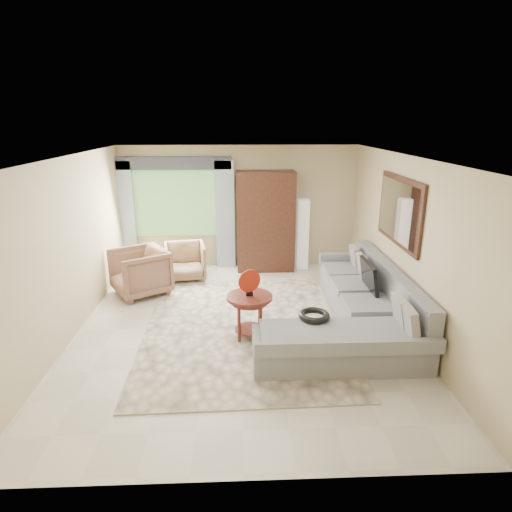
{
  "coord_description": "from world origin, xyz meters",
  "views": [
    {
      "loc": [
        -0.02,
        -6.04,
        3.1
      ],
      "look_at": [
        0.25,
        0.35,
        1.05
      ],
      "focal_mm": 30.0,
      "sensor_mm": 36.0,
      "label": 1
    }
  ],
  "objects_px": {
    "armchair_left": "(140,272)",
    "tv_screen": "(369,276)",
    "potted_plant": "(132,259)",
    "armchair_right": "(185,261)",
    "coffee_table": "(250,316)",
    "armoire": "(266,221)",
    "sectional_sofa": "(358,313)",
    "floor_lamp": "(302,234)"
  },
  "relations": [
    {
      "from": "sectional_sofa",
      "to": "tv_screen",
      "type": "height_order",
      "value": "tv_screen"
    },
    {
      "from": "tv_screen",
      "to": "armchair_right",
      "type": "relative_size",
      "value": 0.92
    },
    {
      "from": "armchair_right",
      "to": "tv_screen",
      "type": "bearing_deg",
      "value": -41.56
    },
    {
      "from": "armchair_left",
      "to": "tv_screen",
      "type": "bearing_deg",
      "value": 41.2
    },
    {
      "from": "armoire",
      "to": "tv_screen",
      "type": "bearing_deg",
      "value": -58.69
    },
    {
      "from": "armchair_left",
      "to": "armchair_right",
      "type": "relative_size",
      "value": 1.17
    },
    {
      "from": "tv_screen",
      "to": "potted_plant",
      "type": "relative_size",
      "value": 1.36
    },
    {
      "from": "armoire",
      "to": "floor_lamp",
      "type": "xyz_separation_m",
      "value": [
        0.8,
        0.06,
        -0.3
      ]
    },
    {
      "from": "armchair_right",
      "to": "potted_plant",
      "type": "bearing_deg",
      "value": 147.54
    },
    {
      "from": "potted_plant",
      "to": "armoire",
      "type": "xyz_separation_m",
      "value": [
        2.84,
        0.04,
        0.78
      ]
    },
    {
      "from": "armchair_left",
      "to": "potted_plant",
      "type": "relative_size",
      "value": 1.73
    },
    {
      "from": "armchair_left",
      "to": "potted_plant",
      "type": "height_order",
      "value": "armchair_left"
    },
    {
      "from": "tv_screen",
      "to": "coffee_table",
      "type": "height_order",
      "value": "tv_screen"
    },
    {
      "from": "armchair_left",
      "to": "armoire",
      "type": "bearing_deg",
      "value": 86.44
    },
    {
      "from": "armchair_right",
      "to": "potted_plant",
      "type": "distance_m",
      "value": 1.28
    },
    {
      "from": "coffee_table",
      "to": "floor_lamp",
      "type": "xyz_separation_m",
      "value": [
        1.22,
        3.12,
        0.4
      ]
    },
    {
      "from": "sectional_sofa",
      "to": "coffee_table",
      "type": "xyz_separation_m",
      "value": [
        -1.66,
        -0.16,
        0.07
      ]
    },
    {
      "from": "armchair_right",
      "to": "sectional_sofa",
      "type": "bearing_deg",
      "value": -49.36
    },
    {
      "from": "armoire",
      "to": "floor_lamp",
      "type": "relative_size",
      "value": 1.4
    },
    {
      "from": "armchair_left",
      "to": "floor_lamp",
      "type": "height_order",
      "value": "floor_lamp"
    },
    {
      "from": "armchair_left",
      "to": "potted_plant",
      "type": "distance_m",
      "value": 1.35
    },
    {
      "from": "coffee_table",
      "to": "armoire",
      "type": "relative_size",
      "value": 0.32
    },
    {
      "from": "tv_screen",
      "to": "floor_lamp",
      "type": "relative_size",
      "value": 0.49
    },
    {
      "from": "sectional_sofa",
      "to": "armchair_right",
      "type": "height_order",
      "value": "sectional_sofa"
    },
    {
      "from": "coffee_table",
      "to": "potted_plant",
      "type": "distance_m",
      "value": 3.87
    },
    {
      "from": "coffee_table",
      "to": "floor_lamp",
      "type": "height_order",
      "value": "floor_lamp"
    },
    {
      "from": "floor_lamp",
      "to": "sectional_sofa",
      "type": "bearing_deg",
      "value": -81.67
    },
    {
      "from": "armoire",
      "to": "sectional_sofa",
      "type": "bearing_deg",
      "value": -66.94
    },
    {
      "from": "armchair_right",
      "to": "potted_plant",
      "type": "xyz_separation_m",
      "value": [
        -1.18,
        0.49,
        -0.09
      ]
    },
    {
      "from": "armchair_right",
      "to": "coffee_table",
      "type": "bearing_deg",
      "value": -74.02
    },
    {
      "from": "tv_screen",
      "to": "armchair_left",
      "type": "distance_m",
      "value": 4.07
    },
    {
      "from": "potted_plant",
      "to": "armchair_left",
      "type": "bearing_deg",
      "value": -70.31
    },
    {
      "from": "tv_screen",
      "to": "armchair_right",
      "type": "distance_m",
      "value": 3.72
    },
    {
      "from": "armoire",
      "to": "armchair_right",
      "type": "bearing_deg",
      "value": -162.29
    },
    {
      "from": "tv_screen",
      "to": "armchair_right",
      "type": "bearing_deg",
      "value": 148.48
    },
    {
      "from": "sectional_sofa",
      "to": "potted_plant",
      "type": "xyz_separation_m",
      "value": [
        -4.07,
        2.86,
        -0.01
      ]
    },
    {
      "from": "sectional_sofa",
      "to": "armchair_left",
      "type": "relative_size",
      "value": 3.68
    },
    {
      "from": "tv_screen",
      "to": "armoire",
      "type": "height_order",
      "value": "armoire"
    },
    {
      "from": "armchair_right",
      "to": "armoire",
      "type": "height_order",
      "value": "armoire"
    },
    {
      "from": "armchair_left",
      "to": "armchair_right",
      "type": "distance_m",
      "value": 1.07
    },
    {
      "from": "tv_screen",
      "to": "armoire",
      "type": "bearing_deg",
      "value": 121.31
    },
    {
      "from": "tv_screen",
      "to": "armoire",
      "type": "xyz_separation_m",
      "value": [
        -1.5,
        2.47,
        0.33
      ]
    }
  ]
}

